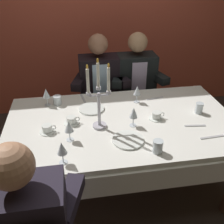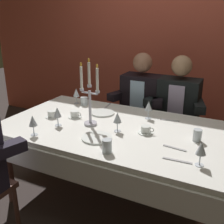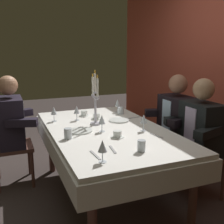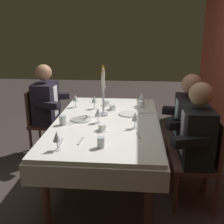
{
  "view_description": "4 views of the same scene",
  "coord_description": "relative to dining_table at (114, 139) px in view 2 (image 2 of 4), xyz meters",
  "views": [
    {
      "loc": [
        -0.38,
        -1.78,
        1.9
      ],
      "look_at": [
        -0.08,
        0.02,
        0.82
      ],
      "focal_mm": 41.77,
      "sensor_mm": 36.0,
      "label": 1
    },
    {
      "loc": [
        0.95,
        -1.92,
        1.64
      ],
      "look_at": [
        -0.07,
        0.09,
        0.83
      ],
      "focal_mm": 44.23,
      "sensor_mm": 36.0,
      "label": 2
    },
    {
      "loc": [
        2.48,
        -0.94,
        1.53
      ],
      "look_at": [
        -0.11,
        0.1,
        0.88
      ],
      "focal_mm": 44.44,
      "sensor_mm": 36.0,
      "label": 3
    },
    {
      "loc": [
        2.8,
        0.3,
        1.72
      ],
      "look_at": [
        0.04,
        0.06,
        0.85
      ],
      "focal_mm": 44.77,
      "sensor_mm": 36.0,
      "label": 4
    }
  ],
  "objects": [
    {
      "name": "water_tumbler_0",
      "position": [
        0.68,
        0.03,
        0.17
      ],
      "size": [
        0.06,
        0.06,
        0.09
      ],
      "primitive_type": "cylinder",
      "color": "silver",
      "rests_on": "dining_table"
    },
    {
      "name": "knife_1",
      "position": [
        0.62,
        -0.33,
        0.12
      ],
      "size": [
        0.19,
        0.03,
        0.01
      ],
      "primitive_type": "cube",
      "rotation": [
        0.0,
        0.0,
        0.06
      ],
      "color": "#B7B7BC",
      "rests_on": "dining_table"
    },
    {
      "name": "coffee_cup_0",
      "position": [
        0.29,
        -0.01,
        0.15
      ],
      "size": [
        0.13,
        0.12,
        0.06
      ],
      "color": "white",
      "rests_on": "dining_table"
    },
    {
      "name": "wine_glass_4",
      "position": [
        -0.62,
        0.38,
        0.24
      ],
      "size": [
        0.07,
        0.07,
        0.16
      ],
      "color": "silver",
      "rests_on": "dining_table"
    },
    {
      "name": "wine_glass_1",
      "position": [
        0.76,
        -0.32,
        0.23
      ],
      "size": [
        0.07,
        0.07,
        0.16
      ],
      "color": "silver",
      "rests_on": "dining_table"
    },
    {
      "name": "coffee_cup_2",
      "position": [
        -0.41,
        0.03,
        0.15
      ],
      "size": [
        0.13,
        0.12,
        0.06
      ],
      "color": "white",
      "rests_on": "dining_table"
    },
    {
      "name": "seated_diner_2",
      "position": [
        0.33,
        0.89,
        0.11
      ],
      "size": [
        0.63,
        0.48,
        1.24
      ],
      "color": "brown",
      "rests_on": "ground_plane"
    },
    {
      "name": "water_tumbler_2",
      "position": [
        0.16,
        -0.43,
        0.17
      ],
      "size": [
        0.07,
        0.07,
        0.1
      ],
      "primitive_type": "cylinder",
      "color": "silver",
      "rests_on": "dining_table"
    },
    {
      "name": "coffee_cup_1",
      "position": [
        -0.6,
        -0.06,
        0.15
      ],
      "size": [
        0.13,
        0.12,
        0.06
      ],
      "color": "white",
      "rests_on": "dining_table"
    },
    {
      "name": "wine_glass_5",
      "position": [
        0.2,
        0.3,
        0.23
      ],
      "size": [
        0.07,
        0.07,
        0.16
      ],
      "color": "silver",
      "rests_on": "dining_table"
    },
    {
      "name": "seated_diner_1",
      "position": [
        -0.09,
        0.89,
        0.11
      ],
      "size": [
        0.63,
        0.48,
        1.24
      ],
      "color": "brown",
      "rests_on": "ground_plane"
    },
    {
      "name": "fork_2",
      "position": [
        0.39,
        0.34,
        0.12
      ],
      "size": [
        0.17,
        0.04,
        0.01
      ],
      "primitive_type": "cube",
      "rotation": [
        0.0,
        0.0,
        0.15
      ],
      "color": "#B7B7BC",
      "rests_on": "dining_table"
    },
    {
      "name": "candelabra",
      "position": [
        -0.2,
        -0.05,
        0.35
      ],
      "size": [
        0.19,
        0.11,
        0.57
      ],
      "color": "silver",
      "rests_on": "dining_table"
    },
    {
      "name": "knife_3",
      "position": [
        -0.29,
        0.44,
        0.12
      ],
      "size": [
        0.05,
        0.19,
        0.01
      ],
      "primitive_type": "cube",
      "rotation": [
        0.0,
        0.0,
        1.71
      ],
      "color": "#B7B7BC",
      "rests_on": "dining_table"
    },
    {
      "name": "wine_glass_2",
      "position": [
        -0.43,
        -0.19,
        0.24
      ],
      "size": [
        0.07,
        0.07,
        0.16
      ],
      "color": "silver",
      "rests_on": "dining_table"
    },
    {
      "name": "ground_plane",
      "position": [
        0.0,
        0.0,
        -0.62
      ],
      "size": [
        12.0,
        12.0,
        0.0
      ],
      "primitive_type": "plane",
      "color": "#3D3230"
    },
    {
      "name": "wine_glass_3",
      "position": [
        -0.48,
        -0.44,
        0.24
      ],
      "size": [
        0.07,
        0.07,
        0.16
      ],
      "color": "silver",
      "rests_on": "dining_table"
    },
    {
      "name": "dinner_plate_1",
      "position": [
        -0.01,
        -0.27,
        0.13
      ],
      "size": [
        0.23,
        0.23,
        0.01
      ],
      "primitive_type": "cylinder",
      "color": "white",
      "rests_on": "dining_table"
    },
    {
      "name": "water_tumbler_1",
      "position": [
        -0.53,
        0.38,
        0.16
      ],
      "size": [
        0.08,
        0.08,
        0.08
      ],
      "primitive_type": "cylinder",
      "color": "silver",
      "rests_on": "dining_table"
    },
    {
      "name": "wine_glass_0",
      "position": [
        0.07,
        -0.08,
        0.23
      ],
      "size": [
        0.07,
        0.07,
        0.16
      ],
      "color": "silver",
      "rests_on": "dining_table"
    },
    {
      "name": "dinner_plate_0",
      "position": [
        -0.23,
        0.23,
        0.13
      ],
      "size": [
        0.23,
        0.23,
        0.01
      ],
      "primitive_type": "cylinder",
      "color": "white",
      "rests_on": "dining_table"
    },
    {
      "name": "dining_table",
      "position": [
        0.0,
        0.0,
        0.0
      ],
      "size": [
        1.94,
        1.14,
        0.74
      ],
      "color": "white",
      "rests_on": "ground_plane"
    },
    {
      "name": "fork_0",
      "position": [
        0.56,
        -0.17,
        0.12
      ],
      "size": [
        0.17,
        0.04,
        0.01
      ],
      "primitive_type": "cube",
      "rotation": [
        0.0,
        0.0,
        -0.12
      ],
      "color": "#B7B7BC",
      "rests_on": "dining_table"
    },
    {
      "name": "back_wall",
      "position": [
        0.0,
        1.66,
        0.73
      ],
      "size": [
        6.0,
        0.12,
        2.7
      ],
      "primitive_type": "cube",
      "color": "#C4523D",
      "rests_on": "ground_plane"
    }
  ]
}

